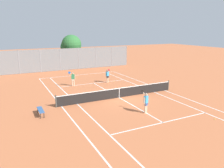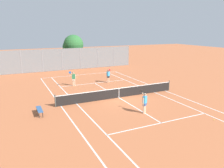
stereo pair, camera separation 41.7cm
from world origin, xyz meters
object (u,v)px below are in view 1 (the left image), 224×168
(tennis_net, at_px, (119,92))
(loose_tennis_ball_1, at_px, (77,78))
(tree_behind_left, at_px, (70,45))
(loose_tennis_ball_0, at_px, (114,81))
(player_far_left, at_px, (73,78))
(player_near_side, at_px, (146,101))
(player_far_right, at_px, (107,75))
(courtside_bench, at_px, (41,110))
(loose_tennis_ball_2, at_px, (215,119))

(tennis_net, relative_size, loose_tennis_ball_1, 181.82)
(loose_tennis_ball_1, distance_m, tree_behind_left, 9.92)
(loose_tennis_ball_0, bearing_deg, player_far_left, 177.89)
(player_far_left, bearing_deg, player_near_side, -76.25)
(player_far_right, bearing_deg, player_far_left, 176.43)
(player_far_left, bearing_deg, loose_tennis_ball_1, 67.13)
(tennis_net, relative_size, player_far_left, 6.76)
(tennis_net, height_order, loose_tennis_ball_0, tennis_net)
(player_far_left, bearing_deg, loose_tennis_ball_0, -2.11)
(loose_tennis_ball_1, bearing_deg, courtside_bench, -119.53)
(loose_tennis_ball_1, bearing_deg, tree_behind_left, 77.84)
(player_near_side, bearing_deg, tennis_net, 89.59)
(loose_tennis_ball_2, distance_m, courtside_bench, 12.81)
(tennis_net, distance_m, courtside_bench, 7.47)
(loose_tennis_ball_2, bearing_deg, tennis_net, 115.89)
(tree_behind_left, bearing_deg, player_far_left, -105.49)
(player_far_left, distance_m, loose_tennis_ball_2, 15.24)
(loose_tennis_ball_1, relative_size, courtside_bench, 0.04)
(loose_tennis_ball_0, relative_size, courtside_bench, 0.04)
(loose_tennis_ball_2, distance_m, tree_behind_left, 27.11)
(player_far_right, bearing_deg, player_near_side, -99.08)
(loose_tennis_ball_0, height_order, loose_tennis_ball_2, same)
(player_near_side, bearing_deg, loose_tennis_ball_2, -41.43)
(loose_tennis_ball_0, xyz_separation_m, loose_tennis_ball_1, (-3.55, 4.04, 0.00))
(tennis_net, xyz_separation_m, player_far_left, (-2.61, 6.22, 0.42))
(player_near_side, distance_m, loose_tennis_ball_2, 5.06)
(loose_tennis_ball_0, relative_size, tree_behind_left, 0.01)
(loose_tennis_ball_2, xyz_separation_m, tree_behind_left, (-2.75, 26.72, 3.63))
(loose_tennis_ball_0, height_order, loose_tennis_ball_1, same)
(loose_tennis_ball_2, bearing_deg, loose_tennis_ball_0, 94.80)
(player_far_right, relative_size, tree_behind_left, 0.33)
(tennis_net, distance_m, loose_tennis_ball_0, 6.56)
(player_near_side, xyz_separation_m, tree_behind_left, (0.99, 23.43, 2.73))
(player_near_side, height_order, player_far_left, same)
(loose_tennis_ball_1, bearing_deg, loose_tennis_ball_2, -75.14)
(loose_tennis_ball_1, bearing_deg, loose_tennis_ball_0, -48.70)
(loose_tennis_ball_0, height_order, courtside_bench, courtside_bench)
(player_far_right, distance_m, loose_tennis_ball_2, 13.77)
(player_far_right, distance_m, loose_tennis_ball_0, 1.30)
(player_far_left, relative_size, loose_tennis_ball_1, 26.88)
(tennis_net, xyz_separation_m, player_near_side, (-0.03, -4.33, 0.42))
(loose_tennis_ball_0, distance_m, loose_tennis_ball_2, 13.70)
(tennis_net, height_order, loose_tennis_ball_1, tennis_net)
(player_near_side, relative_size, tree_behind_left, 0.33)
(loose_tennis_ball_0, bearing_deg, loose_tennis_ball_2, -85.20)
(tennis_net, xyz_separation_m, loose_tennis_ball_0, (2.56, 6.03, -0.48))
(player_near_side, relative_size, player_far_right, 1.00)
(courtside_bench, bearing_deg, player_near_side, -23.08)
(player_near_side, xyz_separation_m, loose_tennis_ball_0, (2.59, 10.36, -0.89))
(player_near_side, height_order, courtside_bench, player_near_side)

